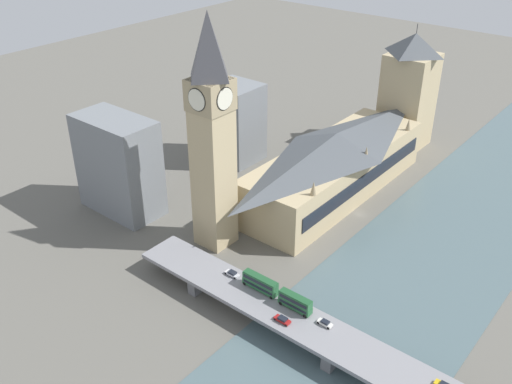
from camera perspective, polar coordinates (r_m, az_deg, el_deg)
name	(u,v)px	position (r m, az deg, el deg)	size (l,w,h in m)	color
ground_plane	(360,214)	(217.38, 10.32, -2.18)	(600.00, 600.00, 0.00)	#605E56
river_water	(442,245)	(206.83, 18.11, -5.07)	(52.84, 360.00, 0.30)	#4C6066
parliament_hall	(335,164)	(224.45, 7.93, 2.84)	(28.07, 91.22, 25.69)	tan
clock_tower	(212,131)	(179.30, -4.44, 6.09)	(12.16, 12.16, 78.49)	tan
victoria_tower	(408,91)	(268.61, 15.01, 9.72)	(19.92, 19.92, 55.72)	tan
road_bridge	(338,345)	(154.57, 8.24, -14.87)	(137.69, 13.76, 6.48)	slate
double_decker_bus_mid	(295,302)	(159.93, 3.95, -10.89)	(10.16, 2.51, 4.74)	#235B33
double_decker_bus_rear	(260,283)	(165.94, 0.44, -9.07)	(11.68, 2.57, 4.70)	#235B33
car_northbound_lead	(325,323)	(157.15, 6.91, -12.87)	(4.23, 1.75, 1.43)	silver
car_northbound_mid	(282,320)	(157.18, 2.66, -12.63)	(4.68, 1.94, 1.46)	maroon
car_southbound_lead	(232,273)	(172.60, -2.40, -8.14)	(4.66, 1.94, 1.42)	silver
city_block_west	(236,123)	(248.35, -2.05, 6.93)	(19.86, 19.03, 34.23)	slate
city_block_center	(119,165)	(214.44, -13.56, 2.62)	(31.28, 16.67, 36.84)	slate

